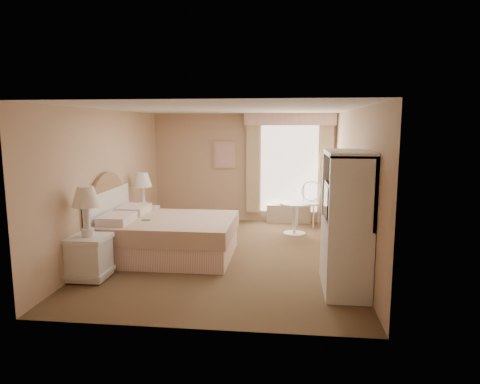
# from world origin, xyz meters

# --- Properties ---
(room) EXTENTS (4.21, 5.51, 2.51)m
(room) POSITION_xyz_m (0.00, 0.00, 1.25)
(room) COLOR brown
(room) RESTS_ON ground
(window) EXTENTS (2.05, 0.22, 2.51)m
(window) POSITION_xyz_m (1.05, 2.65, 1.34)
(window) COLOR white
(window) RESTS_ON room
(framed_art) EXTENTS (0.52, 0.04, 0.62)m
(framed_art) POSITION_xyz_m (-0.45, 2.71, 1.55)
(framed_art) COLOR tan
(framed_art) RESTS_ON room
(bed) EXTENTS (2.23, 1.76, 1.55)m
(bed) POSITION_xyz_m (-1.11, -0.18, 0.37)
(bed) COLOR pink
(bed) RESTS_ON room
(nightstand_near) EXTENTS (0.56, 0.56, 1.35)m
(nightstand_near) POSITION_xyz_m (-1.84, -1.39, 0.51)
(nightstand_near) COLOR white
(nightstand_near) RESTS_ON room
(nightstand_far) EXTENTS (0.53, 0.53, 1.29)m
(nightstand_far) POSITION_xyz_m (-1.84, 0.99, 0.49)
(nightstand_far) COLOR white
(nightstand_far) RESTS_ON room
(round_table) EXTENTS (0.62, 0.62, 0.65)m
(round_table) POSITION_xyz_m (1.17, 1.59, 0.44)
(round_table) COLOR silver
(round_table) RESTS_ON room
(cafe_chair) EXTENTS (0.63, 0.63, 1.00)m
(cafe_chair) POSITION_xyz_m (1.51, 2.46, 0.58)
(cafe_chair) COLOR silver
(cafe_chair) RESTS_ON room
(armoire) EXTENTS (0.57, 1.14, 1.90)m
(armoire) POSITION_xyz_m (1.81, -1.35, 0.79)
(armoire) COLOR white
(armoire) RESTS_ON room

